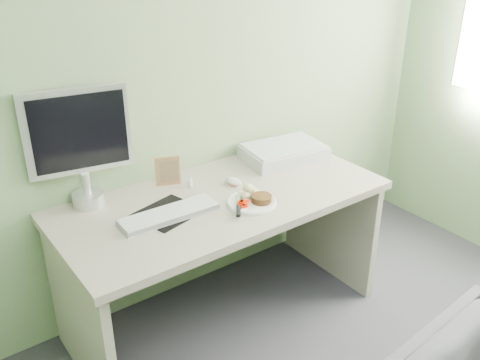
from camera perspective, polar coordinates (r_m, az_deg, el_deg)
wall_back at (r=2.67m, az=-6.83°, el=13.24°), size 3.50×0.00×3.50m
desk at (r=2.67m, az=-1.90°, el=-5.25°), size 1.60×0.75×0.73m
plate at (r=2.51m, az=1.24°, el=-2.43°), size 0.23×0.23×0.01m
steak at (r=2.50m, az=2.30°, el=-2.00°), size 0.11×0.11×0.03m
potato_pile at (r=2.54m, az=1.10°, el=-1.20°), size 0.11×0.09×0.05m
carrot_heap at (r=2.46m, az=0.37°, el=-2.39°), size 0.06×0.06×0.04m
steak_knife at (r=2.43m, az=-0.16°, el=-2.94°), size 0.15×0.20×0.02m
mousepad at (r=2.46m, az=-7.67°, el=-3.47°), size 0.32×0.30×0.00m
keyboard at (r=2.42m, az=-7.54°, el=-3.59°), size 0.46×0.15×0.02m
computer_mouse at (r=2.69m, az=-0.69°, el=-0.15°), size 0.07×0.11×0.03m
photo_frame at (r=2.69m, az=-7.73°, el=0.97°), size 0.12×0.06×0.15m
eyedrop_bottle at (r=2.67m, az=-5.33°, el=-0.20°), size 0.02×0.02×0.06m
scanner at (r=2.99m, az=4.68°, el=2.93°), size 0.48×0.35×0.07m
monitor at (r=2.49m, az=-16.81°, el=3.96°), size 0.46×0.16×0.56m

